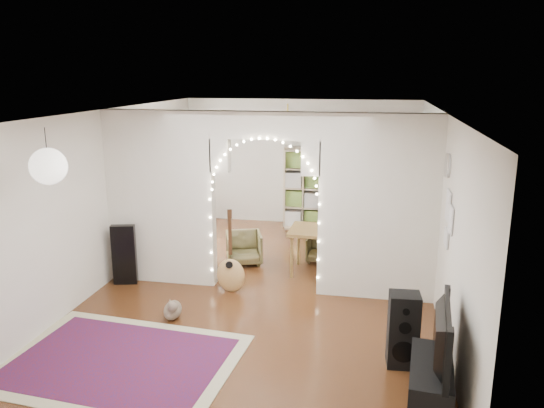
% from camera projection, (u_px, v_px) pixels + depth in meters
% --- Properties ---
extents(floor, '(7.50, 7.50, 0.00)m').
position_uv_depth(floor, '(266.00, 288.00, 8.21)').
color(floor, black).
rests_on(floor, ground).
extents(ceiling, '(5.00, 7.50, 0.02)m').
position_uv_depth(ceiling, '(265.00, 111.00, 7.56)').
color(ceiling, white).
rests_on(ceiling, wall_back).
extents(wall_back, '(5.00, 0.02, 2.70)m').
position_uv_depth(wall_back, '(300.00, 163.00, 11.45)').
color(wall_back, silver).
rests_on(wall_back, floor).
extents(wall_front, '(5.00, 0.02, 2.70)m').
position_uv_depth(wall_front, '(172.00, 311.00, 4.31)').
color(wall_front, silver).
rests_on(wall_front, floor).
extents(wall_left, '(0.02, 7.50, 2.70)m').
position_uv_depth(wall_left, '(110.00, 196.00, 8.34)').
color(wall_left, silver).
rests_on(wall_left, floor).
extents(wall_right, '(0.02, 7.50, 2.70)m').
position_uv_depth(wall_right, '(440.00, 211.00, 7.42)').
color(wall_right, silver).
rests_on(wall_right, floor).
extents(divider_wall, '(5.00, 0.20, 2.70)m').
position_uv_depth(divider_wall, '(265.00, 198.00, 7.86)').
color(divider_wall, silver).
rests_on(divider_wall, floor).
extents(fairy_lights, '(1.64, 0.04, 1.60)m').
position_uv_depth(fairy_lights, '(263.00, 192.00, 7.71)').
color(fairy_lights, '#FFEABF').
rests_on(fairy_lights, divider_wall).
extents(window, '(0.04, 1.20, 1.40)m').
position_uv_depth(window, '(157.00, 167.00, 10.02)').
color(window, white).
rests_on(window, wall_left).
extents(wall_clock, '(0.03, 0.31, 0.31)m').
position_uv_depth(wall_clock, '(448.00, 165.00, 6.67)').
color(wall_clock, white).
rests_on(wall_clock, wall_right).
extents(picture_frames, '(0.02, 0.50, 0.70)m').
position_uv_depth(picture_frames, '(448.00, 220.00, 6.43)').
color(picture_frames, white).
rests_on(picture_frames, wall_right).
extents(paper_lantern, '(0.40, 0.40, 0.40)m').
position_uv_depth(paper_lantern, '(48.00, 166.00, 5.73)').
color(paper_lantern, white).
rests_on(paper_lantern, ceiling).
extents(ceiling_fan, '(1.10, 1.10, 0.30)m').
position_uv_depth(ceiling_fan, '(288.00, 121.00, 9.54)').
color(ceiling_fan, gold).
rests_on(ceiling_fan, ceiling).
extents(area_rug, '(2.82, 2.20, 0.02)m').
position_uv_depth(area_rug, '(118.00, 361.00, 6.10)').
color(area_rug, maroon).
rests_on(area_rug, floor).
extents(guitar_case, '(0.38, 0.20, 0.95)m').
position_uv_depth(guitar_case, '(124.00, 255.00, 8.26)').
color(guitar_case, black).
rests_on(guitar_case, floor).
extents(acoustic_guitar, '(0.46, 0.30, 1.09)m').
position_uv_depth(acoustic_guitar, '(231.00, 262.00, 7.94)').
color(acoustic_guitar, '#B88249').
rests_on(acoustic_guitar, floor).
extents(tabby_cat, '(0.34, 0.51, 0.35)m').
position_uv_depth(tabby_cat, '(173.00, 309.00, 7.12)').
color(tabby_cat, brown).
rests_on(tabby_cat, floor).
extents(floor_speaker, '(0.35, 0.32, 0.86)m').
position_uv_depth(floor_speaker, '(403.00, 330.00, 5.94)').
color(floor_speaker, black).
rests_on(floor_speaker, floor).
extents(media_console, '(0.49, 1.03, 0.50)m').
position_uv_depth(media_console, '(430.00, 387.00, 5.17)').
color(media_console, black).
rests_on(media_console, floor).
extents(tv, '(0.24, 1.08, 0.62)m').
position_uv_depth(tv, '(434.00, 335.00, 5.04)').
color(tv, black).
rests_on(tv, media_console).
extents(bookcase, '(1.72, 0.78, 1.71)m').
position_uv_depth(bookcase, '(323.00, 188.00, 11.24)').
color(bookcase, '#C9B892').
rests_on(bookcase, floor).
extents(dining_table, '(1.22, 0.83, 0.76)m').
position_uv_depth(dining_table, '(327.00, 234.00, 8.64)').
color(dining_table, brown).
rests_on(dining_table, floor).
extents(flower_vase, '(0.19, 0.19, 0.19)m').
position_uv_depth(flower_vase, '(327.00, 224.00, 8.60)').
color(flower_vase, silver).
rests_on(flower_vase, dining_table).
extents(dining_chair_left, '(0.76, 0.77, 0.55)m').
position_uv_depth(dining_chair_left, '(244.00, 248.00, 9.20)').
color(dining_chair_left, brown).
rests_on(dining_chair_left, floor).
extents(dining_chair_right, '(0.51, 0.53, 0.45)m').
position_uv_depth(dining_chair_right, '(321.00, 249.00, 9.30)').
color(dining_chair_right, brown).
rests_on(dining_chair_right, floor).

